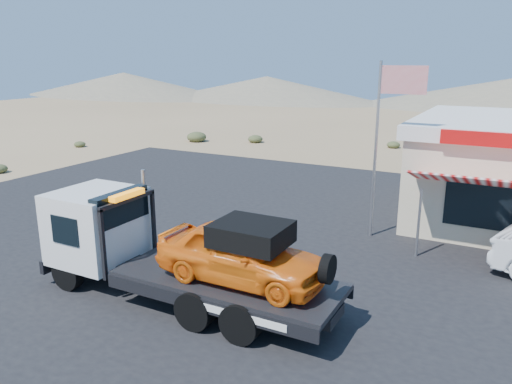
% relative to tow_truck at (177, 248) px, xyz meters
% --- Properties ---
extents(ground, '(120.00, 120.00, 0.00)m').
position_rel_tow_truck_xyz_m(ground, '(-1.63, 2.60, -1.45)').
color(ground, '#886F4D').
rests_on(ground, ground).
extents(asphalt_lot, '(32.00, 24.00, 0.02)m').
position_rel_tow_truck_xyz_m(asphalt_lot, '(0.37, 5.60, -1.44)').
color(asphalt_lot, black).
rests_on(asphalt_lot, ground).
extents(tow_truck, '(8.04, 2.39, 2.69)m').
position_rel_tow_truck_xyz_m(tow_truck, '(0.00, 0.00, 0.00)').
color(tow_truck, black).
rests_on(tow_truck, asphalt_lot).
extents(flagpole, '(1.55, 0.10, 6.00)m').
position_rel_tow_truck_xyz_m(flagpole, '(3.30, 7.10, 2.32)').
color(flagpole, '#99999E').
rests_on(flagpole, asphalt_lot).
extents(desert_scrub, '(23.06, 31.88, 0.78)m').
position_rel_tow_truck_xyz_m(desert_scrub, '(-15.68, 11.76, -1.13)').
color(desert_scrub, '#3A4123').
rests_on(desert_scrub, ground).
extents(distant_hills, '(126.00, 48.00, 4.20)m').
position_rel_tow_truck_xyz_m(distant_hills, '(-11.40, 57.74, 0.44)').
color(distant_hills, '#726B59').
rests_on(distant_hills, ground).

